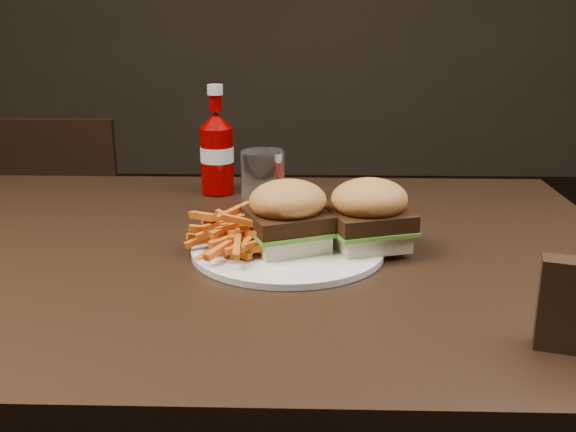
{
  "coord_description": "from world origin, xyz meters",
  "views": [
    {
      "loc": [
        0.14,
        -0.89,
        1.07
      ],
      "look_at": [
        0.12,
        -0.02,
        0.8
      ],
      "focal_mm": 42.0,
      "sensor_mm": 36.0,
      "label": 1
    }
  ],
  "objects_px": {
    "dining_table": "(205,259)",
    "plate": "(288,250)",
    "chair_far": "(77,247)",
    "tumbler": "(263,185)",
    "ketchup_bottle": "(217,160)"
  },
  "relations": [
    {
      "from": "plate",
      "to": "tumbler",
      "type": "xyz_separation_m",
      "value": [
        -0.04,
        0.16,
        0.05
      ]
    },
    {
      "from": "dining_table",
      "to": "chair_far",
      "type": "bearing_deg",
      "value": 120.06
    },
    {
      "from": "chair_far",
      "to": "ketchup_bottle",
      "type": "relative_size",
      "value": 3.09
    },
    {
      "from": "dining_table",
      "to": "chair_far",
      "type": "distance_m",
      "value": 1.04
    },
    {
      "from": "tumbler",
      "to": "dining_table",
      "type": "bearing_deg",
      "value": -119.95
    },
    {
      "from": "ketchup_bottle",
      "to": "dining_table",
      "type": "bearing_deg",
      "value": -86.68
    },
    {
      "from": "ketchup_bottle",
      "to": "tumbler",
      "type": "relative_size",
      "value": 1.09
    },
    {
      "from": "dining_table",
      "to": "plate",
      "type": "bearing_deg",
      "value": -13.06
    },
    {
      "from": "dining_table",
      "to": "plate",
      "type": "distance_m",
      "value": 0.12
    },
    {
      "from": "dining_table",
      "to": "ketchup_bottle",
      "type": "bearing_deg",
      "value": 93.32
    },
    {
      "from": "dining_table",
      "to": "ketchup_bottle",
      "type": "distance_m",
      "value": 0.29
    },
    {
      "from": "dining_table",
      "to": "chair_far",
      "type": "relative_size",
      "value": 3.34
    },
    {
      "from": "ketchup_bottle",
      "to": "tumbler",
      "type": "bearing_deg",
      "value": -58.48
    },
    {
      "from": "plate",
      "to": "ketchup_bottle",
      "type": "relative_size",
      "value": 2.25
    },
    {
      "from": "chair_far",
      "to": "tumbler",
      "type": "relative_size",
      "value": 3.36
    }
  ]
}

